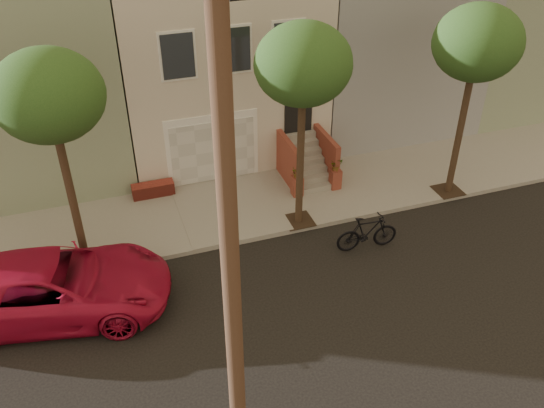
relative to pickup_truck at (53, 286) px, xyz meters
name	(u,v)px	position (x,y,z in m)	size (l,w,h in m)	color
ground	(316,315)	(6.33, -2.36, -0.83)	(90.00, 90.00, 0.00)	black
sidewalk	(255,204)	(6.33, 2.99, -0.75)	(40.00, 3.70, 0.15)	gray
house_row	(207,45)	(6.33, 8.83, 2.82)	(33.10, 11.70, 7.00)	beige
tree_left	(49,97)	(0.83, 1.54, 4.43)	(2.70, 2.57, 6.30)	#2D2116
tree_mid	(303,66)	(7.33, 1.54, 4.43)	(2.70, 2.57, 6.30)	#2D2116
tree_right	(477,44)	(12.83, 1.54, 4.43)	(2.70, 2.57, 6.30)	#2D2116
pickup_truck	(53,286)	(0.00, 0.00, 0.00)	(2.74, 5.94, 1.65)	#BB1338
motorcycle	(367,233)	(8.82, -0.24, -0.25)	(0.54, 1.90, 1.14)	black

